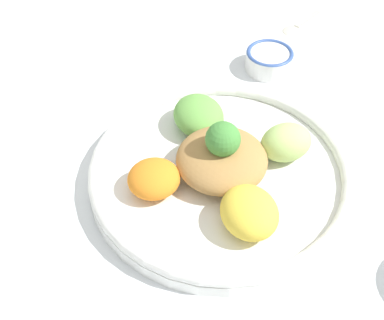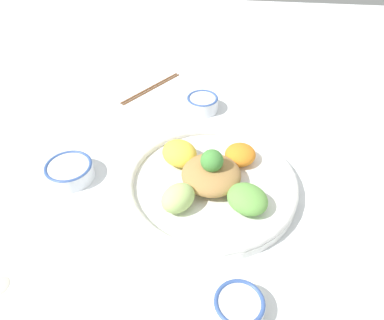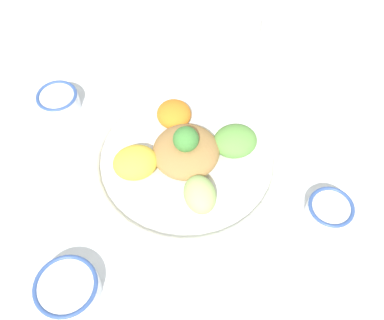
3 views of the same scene
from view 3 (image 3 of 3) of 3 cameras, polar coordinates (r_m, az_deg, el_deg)
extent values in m
plane|color=white|center=(0.91, -2.15, -0.03)|extent=(2.40, 2.40, 0.00)
cylinder|color=white|center=(0.90, -0.73, -0.19)|extent=(0.38, 0.38, 0.02)
torus|color=white|center=(0.88, -0.74, 0.34)|extent=(0.38, 0.38, 0.02)
ellipsoid|color=#B7DB7A|center=(0.81, 1.01, -4.40)|extent=(0.09, 0.10, 0.06)
ellipsoid|color=#6BAD4C|center=(0.89, 5.49, 2.42)|extent=(0.12, 0.11, 0.05)
ellipsoid|color=orange|center=(0.93, -2.31, 5.84)|extent=(0.10, 0.10, 0.04)
ellipsoid|color=yellow|center=(0.86, -7.21, -0.31)|extent=(0.11, 0.11, 0.05)
ellipsoid|color=#AD7F47|center=(0.87, -0.76, 1.10)|extent=(0.13, 0.13, 0.05)
sphere|color=#478E3D|center=(0.83, -0.79, 2.66)|extent=(0.05, 0.05, 0.05)
cylinder|color=white|center=(1.02, -16.55, 7.10)|extent=(0.09, 0.09, 0.04)
torus|color=#38569E|center=(1.01, -16.81, 7.78)|extent=(0.09, 0.09, 0.01)
cylinder|color=#DBB251|center=(1.01, -16.77, 7.68)|extent=(0.07, 0.07, 0.00)
cylinder|color=white|center=(0.87, 17.01, -6.22)|extent=(0.08, 0.08, 0.03)
torus|color=#38569E|center=(0.86, 17.27, -5.73)|extent=(0.08, 0.08, 0.01)
cylinder|color=#5B3319|center=(0.86, 17.22, -5.81)|extent=(0.07, 0.07, 0.00)
cylinder|color=white|center=(0.81, -15.50, -15.53)|extent=(0.11, 0.11, 0.04)
torus|color=#38569E|center=(0.79, -15.77, -15.15)|extent=(0.11, 0.11, 0.01)
cylinder|color=white|center=(0.79, -15.72, -15.22)|extent=(0.09, 0.09, 0.00)
cylinder|color=silver|center=(1.16, 3.44, 17.56)|extent=(0.21, 0.21, 0.06)
ellipsoid|color=#B27F47|center=(1.15, 3.49, 18.27)|extent=(0.18, 0.18, 0.02)
camera|label=1|loc=(0.79, -49.33, 28.73)|focal=50.00mm
camera|label=2|loc=(0.52, 65.76, 5.73)|focal=35.00mm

